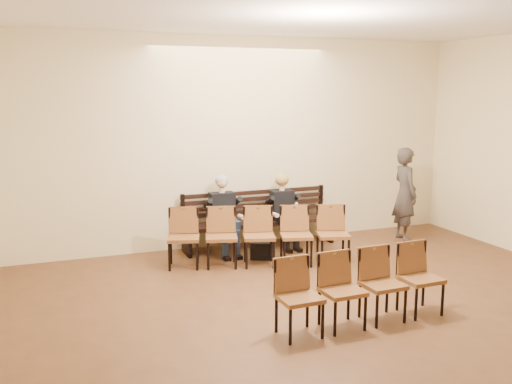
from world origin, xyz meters
The scene contains 11 objects.
ground centered at (0.00, 0.00, 0.00)m, with size 10.00×10.00×0.00m, color brown.
room_walls centered at (0.00, 0.79, 2.54)m, with size 8.02×10.01×3.51m.
bench centered at (0.22, 4.65, 0.23)m, with size 2.60×0.90×0.45m, color black.
seated_man centered at (-0.44, 4.53, 0.60)m, with size 0.50×0.69×1.20m, color black, non-canonical shape.
seated_woman centered at (0.62, 4.53, 0.55)m, with size 0.47×0.65×1.09m, color black, non-canonical shape.
laptop centered at (-0.45, 4.38, 0.57)m, with size 0.32×0.25×0.23m, color silver.
water_bottle centered at (0.72, 4.26, 0.57)m, with size 0.07×0.07×0.24m, color silver.
bag centered at (0.01, 4.01, 0.13)m, with size 0.36×0.25×0.27m, color black.
passerby centered at (2.76, 4.15, 0.94)m, with size 0.69×0.45×1.89m, color #39332F.
chair_row_front centered at (-0.16, 3.69, 0.44)m, with size 2.73×0.49×0.89m, color brown.
chair_row_back centered at (0.13, 1.23, 0.42)m, with size 2.05×0.46×0.84m, color brown.
Camera 1 is at (-3.19, -4.05, 2.63)m, focal length 40.00 mm.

